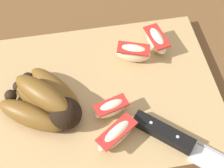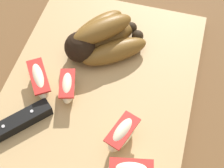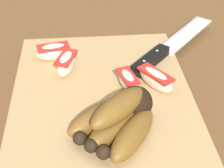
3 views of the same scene
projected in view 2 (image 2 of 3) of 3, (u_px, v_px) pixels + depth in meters
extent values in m
plane|color=brown|center=(95.00, 105.00, 0.57)|extent=(6.00, 6.00, 0.00)
cube|color=tan|center=(99.00, 94.00, 0.57)|extent=(0.41, 0.30, 0.02)
sphere|color=black|center=(80.00, 47.00, 0.57)|extent=(0.05, 0.05, 0.05)
ellipsoid|color=brown|center=(115.00, 51.00, 0.58)|extent=(0.10, 0.11, 0.03)
sphere|color=black|center=(138.00, 36.00, 0.60)|extent=(0.02, 0.02, 0.02)
ellipsoid|color=brown|center=(105.00, 40.00, 0.59)|extent=(0.11, 0.10, 0.03)
sphere|color=black|center=(131.00, 28.00, 0.61)|extent=(0.02, 0.02, 0.02)
ellipsoid|color=brown|center=(97.00, 28.00, 0.61)|extent=(0.11, 0.09, 0.03)
sphere|color=black|center=(125.00, 21.00, 0.62)|extent=(0.02, 0.02, 0.02)
ellipsoid|color=brown|center=(102.00, 30.00, 0.57)|extent=(0.10, 0.10, 0.04)
cylinder|color=white|center=(111.00, 30.00, 0.58)|extent=(0.02, 0.02, 0.00)
cube|color=black|center=(19.00, 122.00, 0.52)|extent=(0.09, 0.08, 0.02)
cylinder|color=#B2B2B7|center=(32.00, 111.00, 0.52)|extent=(0.01, 0.01, 0.00)
cylinder|color=#B2B2B7|center=(3.00, 126.00, 0.50)|extent=(0.01, 0.01, 0.00)
ellipsoid|color=#F4E5C1|center=(122.00, 134.00, 0.50)|extent=(0.07, 0.04, 0.04)
cube|color=red|center=(123.00, 130.00, 0.48)|extent=(0.06, 0.04, 0.00)
ellipsoid|color=#F4E5C1|center=(39.00, 80.00, 0.55)|extent=(0.07, 0.06, 0.03)
cube|color=red|center=(38.00, 76.00, 0.54)|extent=(0.07, 0.06, 0.00)
ellipsoid|color=#F4E5C1|center=(67.00, 89.00, 0.54)|extent=(0.06, 0.04, 0.03)
cube|color=red|center=(66.00, 86.00, 0.53)|extent=(0.06, 0.04, 0.00)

